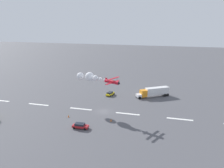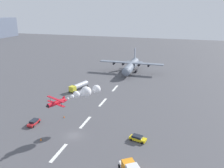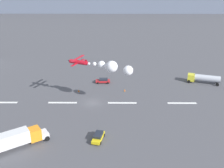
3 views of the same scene
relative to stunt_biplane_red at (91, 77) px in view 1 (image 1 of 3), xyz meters
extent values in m
plane|color=#4C4C51|center=(-4.79, 1.41, -11.14)|extent=(440.00, 440.00, 0.00)
cube|color=white|center=(-29.69, 1.41, -11.14)|extent=(8.00, 0.90, 0.01)
cube|color=white|center=(-13.09, 1.41, -11.14)|extent=(8.00, 0.90, 0.01)
cube|color=white|center=(3.51, 1.41, -11.14)|extent=(8.00, 0.90, 0.01)
cube|color=white|center=(20.11, 1.41, -11.14)|extent=(8.00, 0.90, 0.01)
cube|color=white|center=(36.72, 1.41, -11.14)|extent=(8.00, 0.90, 0.01)
cylinder|color=red|center=(-8.40, 3.74, -0.05)|extent=(5.18, 3.02, 1.09)
cube|color=red|center=(-8.59, 3.81, -0.20)|extent=(3.14, 6.22, 0.12)
cube|color=red|center=(-8.59, 3.81, 1.03)|extent=(3.14, 6.22, 0.12)
cylinder|color=black|center=(-9.47, 1.73, 0.42)|extent=(0.08, 0.08, 1.23)
cylinder|color=black|center=(-7.71, 5.90, 0.42)|extent=(0.08, 0.08, 1.23)
cube|color=red|center=(-6.26, 2.83, 0.40)|extent=(0.68, 0.36, 1.10)
cube|color=red|center=(-6.26, 2.83, 0.00)|extent=(1.33, 2.08, 0.08)
cone|color=black|center=(-11.11, 4.88, -0.05)|extent=(1.01, 1.13, 0.93)
sphere|color=white|center=(-5.43, 2.09, 0.07)|extent=(0.70, 0.70, 0.70)
sphere|color=white|center=(-3.93, 1.63, 0.16)|extent=(1.07, 1.07, 1.07)
sphere|color=white|center=(-2.05, 1.24, 0.16)|extent=(1.89, 1.89, 1.89)
sphere|color=white|center=(-0.26, 0.36, -0.18)|extent=(2.01, 2.01, 2.01)
sphere|color=white|center=(0.63, -0.47, 0.17)|extent=(3.00, 3.00, 3.00)
sphere|color=white|center=(4.74, -2.03, -0.29)|extent=(2.51, 2.51, 2.51)
cube|color=silver|center=(-13.99, -15.55, -10.04)|extent=(2.73, 2.97, 1.10)
cube|color=orange|center=(-15.65, -16.67, -9.29)|extent=(3.39, 3.42, 2.60)
cube|color=silver|center=(-20.65, -20.05, -8.84)|extent=(9.40, 7.48, 2.80)
cylinder|color=black|center=(-14.53, -14.40, -10.59)|extent=(1.11, 0.91, 1.10)
cylinder|color=black|center=(-23.86, -20.71, -10.59)|extent=(1.11, 0.91, 1.10)
cylinder|color=black|center=(-24.85, -21.38, -10.59)|extent=(1.11, 0.91, 1.10)
cylinder|color=black|center=(-13.13, -16.48, -10.59)|extent=(1.11, 0.91, 1.10)
cylinder|color=black|center=(-22.46, -22.78, -10.59)|extent=(1.11, 0.91, 1.10)
cylinder|color=black|center=(-23.45, -23.45, -10.59)|extent=(1.11, 0.91, 1.10)
cube|color=yellow|center=(-2.16, -16.14, -10.50)|extent=(2.73, 4.78, 0.65)
cube|color=#1E232D|center=(-2.12, -15.95, -9.90)|extent=(2.20, 2.99, 0.55)
cylinder|color=black|center=(-1.63, -17.87, -10.82)|extent=(0.35, 0.67, 0.64)
cylinder|color=black|center=(-0.94, -14.80, -10.82)|extent=(0.35, 0.67, 0.64)
cylinder|color=black|center=(-3.38, -17.48, -10.82)|extent=(0.35, 0.67, 0.64)
cylinder|color=black|center=(-2.70, -14.41, -10.82)|extent=(0.35, 0.67, 0.64)
cube|color=#B21E23|center=(-2.43, 15.77, -10.50)|extent=(4.64, 1.94, 0.65)
cube|color=#1E232D|center=(-2.23, 15.77, -9.90)|extent=(2.80, 1.74, 0.55)
cylinder|color=black|center=(-4.01, 14.82, -10.82)|extent=(0.65, 0.24, 0.64)
cylinder|color=black|center=(-0.80, 14.92, -10.82)|extent=(0.65, 0.24, 0.64)
cylinder|color=black|center=(-4.06, 16.62, -10.82)|extent=(0.65, 0.24, 0.64)
cylinder|color=black|center=(-0.85, 16.71, -10.82)|extent=(0.65, 0.24, 0.64)
cone|color=orange|center=(-9.48, 8.75, -10.77)|extent=(0.44, 0.44, 0.75)
cone|color=orange|center=(4.46, 9.24, -10.77)|extent=(0.44, 0.44, 0.75)
camera|label=1|loc=(-27.71, 73.46, 18.67)|focal=38.28mm
camera|label=2|loc=(-56.15, -25.26, 22.84)|focal=37.41mm
camera|label=3|loc=(1.18, -63.55, 22.21)|focal=42.08mm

